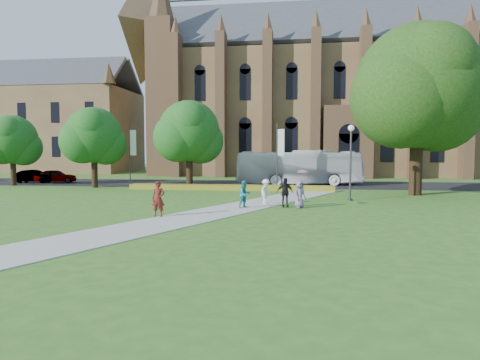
# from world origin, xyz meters

# --- Properties ---
(ground) EXTENTS (160.00, 160.00, 0.00)m
(ground) POSITION_xyz_m (0.00, 0.00, 0.00)
(ground) COLOR #315E1C
(ground) RESTS_ON ground
(road) EXTENTS (160.00, 10.00, 0.02)m
(road) POSITION_xyz_m (0.00, 20.00, 0.01)
(road) COLOR black
(road) RESTS_ON ground
(footpath) EXTENTS (15.58, 28.54, 0.04)m
(footpath) POSITION_xyz_m (0.00, 1.00, 0.02)
(footpath) COLOR #B2B2A8
(footpath) RESTS_ON ground
(flower_hedge) EXTENTS (18.00, 1.40, 0.45)m
(flower_hedge) POSITION_xyz_m (-2.00, 13.20, 0.23)
(flower_hedge) COLOR #B69424
(flower_hedge) RESTS_ON ground
(cathedral) EXTENTS (52.60, 18.25, 28.00)m
(cathedral) POSITION_xyz_m (10.00, 39.73, 12.98)
(cathedral) COLOR olive
(cathedral) RESTS_ON ground
(building_west) EXTENTS (22.00, 14.00, 18.30)m
(building_west) POSITION_xyz_m (-34.00, 42.00, 9.21)
(building_west) COLOR olive
(building_west) RESTS_ON ground
(streetlamp) EXTENTS (0.44, 0.44, 5.24)m
(streetlamp) POSITION_xyz_m (7.50, 6.50, 3.30)
(streetlamp) COLOR #38383D
(streetlamp) RESTS_ON ground
(large_tree) EXTENTS (9.60, 9.60, 13.20)m
(large_tree) POSITION_xyz_m (13.00, 11.00, 8.37)
(large_tree) COLOR #332114
(large_tree) RESTS_ON ground
(street_tree_0) EXTENTS (5.20, 5.20, 7.50)m
(street_tree_0) POSITION_xyz_m (-15.00, 14.00, 4.87)
(street_tree_0) COLOR #332114
(street_tree_0) RESTS_ON ground
(street_tree_1) EXTENTS (5.60, 5.60, 8.05)m
(street_tree_1) POSITION_xyz_m (-6.00, 14.50, 5.22)
(street_tree_1) COLOR #332114
(street_tree_1) RESTS_ON ground
(street_tree_2) EXTENTS (4.80, 4.80, 6.95)m
(street_tree_2) POSITION_xyz_m (-24.00, 15.00, 4.53)
(street_tree_2) COLOR #332114
(street_tree_2) RESTS_ON ground
(banner_pole_0) EXTENTS (0.70, 0.10, 6.00)m
(banner_pole_0) POSITION_xyz_m (2.11, 15.20, 3.39)
(banner_pole_0) COLOR #38383D
(banner_pole_0) RESTS_ON ground
(banner_pole_1) EXTENTS (0.70, 0.10, 6.00)m
(banner_pole_1) POSITION_xyz_m (-11.89, 15.20, 3.39)
(banner_pole_1) COLOR #38383D
(banner_pole_1) RESTS_ON ground
(tour_coach) EXTENTS (12.82, 5.10, 3.48)m
(tour_coach) POSITION_xyz_m (3.94, 19.22, 1.76)
(tour_coach) COLOR silver
(tour_coach) RESTS_ON road
(car_0) EXTENTS (4.49, 2.94, 1.42)m
(car_0) POSITION_xyz_m (-21.80, 18.78, 0.73)
(car_0) COLOR gray
(car_0) RESTS_ON road
(car_1) EXTENTS (4.31, 1.85, 1.38)m
(car_1) POSITION_xyz_m (-23.90, 18.21, 0.71)
(car_1) COLOR gray
(car_1) RESTS_ON road
(pedestrian_0) EXTENTS (0.71, 0.49, 1.85)m
(pedestrian_0) POSITION_xyz_m (-3.31, -2.42, 0.96)
(pedestrian_0) COLOR #5B1B14
(pedestrian_0) RESTS_ON footpath
(pedestrian_1) EXTENTS (1.01, 1.00, 1.64)m
(pedestrian_1) POSITION_xyz_m (0.75, 1.55, 0.86)
(pedestrian_1) COLOR teal
(pedestrian_1) RESTS_ON footpath
(pedestrian_2) EXTENTS (0.99, 1.19, 1.60)m
(pedestrian_2) POSITION_xyz_m (1.86, 3.60, 0.84)
(pedestrian_2) COLOR white
(pedestrian_2) RESTS_ON footpath
(pedestrian_3) EXTENTS (1.10, 0.65, 1.76)m
(pedestrian_3) POSITION_xyz_m (3.12, 2.33, 0.92)
(pedestrian_3) COLOR black
(pedestrian_3) RESTS_ON footpath
(pedestrian_4) EXTENTS (0.93, 0.89, 1.60)m
(pedestrian_4) POSITION_xyz_m (4.01, 2.14, 0.84)
(pedestrian_4) COLOR slate
(pedestrian_4) RESTS_ON footpath
(parasol) EXTENTS (0.73, 0.73, 0.59)m
(parasol) POSITION_xyz_m (4.19, 2.24, 1.93)
(parasol) COLOR #D999AD
(parasol) RESTS_ON pedestrian_4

